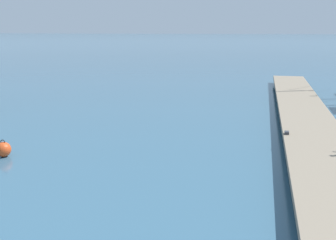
{
  "coord_description": "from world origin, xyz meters",
  "views": [
    {
      "loc": [
        4.26,
        -0.34,
        3.49
      ],
      "look_at": [
        2.65,
        8.64,
        1.4
      ],
      "focal_mm": 43.85,
      "sensor_mm": 36.0,
      "label": 1
    }
  ],
  "objects": [
    {
      "name": "floating_dock",
      "position": [
        6.64,
        15.7,
        0.36
      ],
      "size": [
        2.87,
        21.44,
        0.53
      ],
      "color": "gray",
      "rests_on": "ground"
    },
    {
      "name": "mooring_buoy",
      "position": [
        -2.06,
        9.44,
        0.21
      ],
      "size": [
        0.41,
        0.41,
        0.48
      ],
      "color": "#E04C1E",
      "rests_on": "ground"
    }
  ]
}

